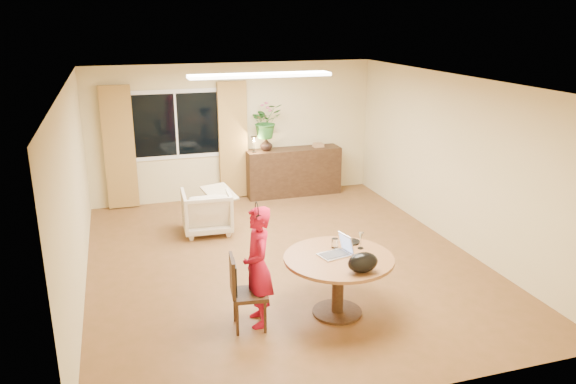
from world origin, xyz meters
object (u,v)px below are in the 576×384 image
at_px(sideboard, 293,172).
at_px(armchair, 207,211).
at_px(dining_chair, 249,292).
at_px(child, 258,267).
at_px(dining_table, 338,269).

bearing_deg(sideboard, armchair, -142.34).
height_order(dining_chair, child, child).
relative_size(child, armchair, 1.79).
xyz_separation_m(dining_table, armchair, (-1.05, 3.12, -0.22)).
bearing_deg(dining_chair, sideboard, 73.09).
bearing_deg(armchair, child, 94.46).
relative_size(dining_table, sideboard, 0.69).
bearing_deg(dining_chair, dining_table, 6.32).
relative_size(dining_chair, sideboard, 0.47).
relative_size(dining_table, child, 0.91).
xyz_separation_m(dining_chair, armchair, (0.03, 3.12, -0.08)).
bearing_deg(armchair, dining_chair, 92.18).
height_order(dining_table, child, child).
height_order(child, armchair, child).
relative_size(dining_chair, armchair, 1.12).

